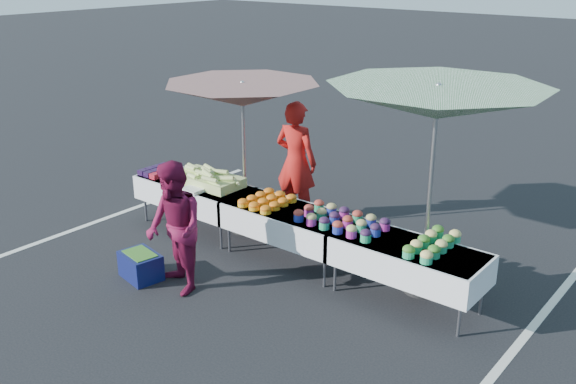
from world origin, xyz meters
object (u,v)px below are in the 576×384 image
Objects in this scene: table_right at (408,258)px; table_center at (288,221)px; vendor at (296,162)px; customer at (175,228)px; table_left at (195,192)px; umbrella_left at (242,96)px; storage_bin at (141,265)px; umbrella_right at (437,104)px.

table_center is at bearing 180.00° from table_right.
vendor reaches higher than table_center.
customer reaches higher than table_right.
umbrella_left reaches higher than table_left.
table_left is at bearing -148.66° from umbrella_left.
vendor is at bearing 123.93° from table_center.
storage_bin is (-1.17, -1.58, -0.40)m from table_center.
table_left is 4.06m from umbrella_right.
umbrella_left is 2.98m from umbrella_right.
umbrella_right is at bearing 12.36° from table_center.
table_left is 1.67m from umbrella_left.
customer is (-0.57, -1.49, 0.24)m from table_center.
table_left is 3.60m from table_right.
table_right is 3.11× the size of storage_bin.
umbrella_left reaches higher than storage_bin.
table_right is 2.93m from vendor.
table_center is 2.00m from storage_bin.
umbrella_right is (3.63, 0.40, 1.78)m from table_left.
table_center is 1.80m from table_right.
umbrella_left is (-0.31, -0.84, 1.12)m from vendor.
umbrella_left is at bearing 126.89° from customer.
vendor is (-0.83, 1.24, 0.36)m from table_center.
vendor is (0.97, 1.24, 0.36)m from table_left.
table_right is 1.82m from umbrella_right.
table_left is at bearing 122.71° from storage_bin.
umbrella_right is (2.39, 1.89, 1.53)m from customer.
table_right is 1.13× the size of customer.
table_right is (1.80, 0.00, 0.00)m from table_center.
storage_bin is (-0.03, -1.98, -1.89)m from umbrella_left.
table_right is 0.57× the size of umbrella_right.
vendor is at bearing 52.03° from table_left.
table_right is 0.98× the size of vendor.
umbrella_left is at bearing 172.26° from table_right.
umbrella_right reaches higher than storage_bin.
umbrella_right reaches higher than customer.
table_center is 1.13× the size of customer.
table_left is at bearing -173.70° from umbrella_right.
umbrella_left reaches higher than table_center.
vendor is at bearing 154.81° from table_right.
table_right is 3.39m from storage_bin.
storage_bin is (0.63, -1.58, -0.40)m from table_left.
vendor is at bearing 115.49° from customer.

